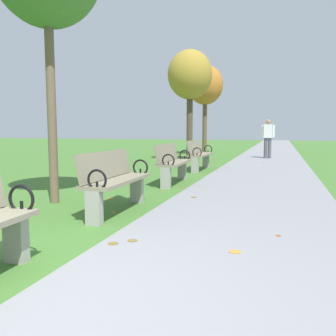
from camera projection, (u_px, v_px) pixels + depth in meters
name	position (u px, v px, depth m)	size (l,w,h in m)	color
paved_walkway	(271.00, 152.00, 19.08)	(2.73, 44.00, 0.02)	gray
park_bench_2	(115.00, 180.00, 5.20)	(0.50, 1.61, 0.90)	gray
park_bench_3	(172.00, 162.00, 7.97)	(0.53, 1.62, 0.90)	gray
park_bench_4	(199.00, 154.00, 10.60)	(0.48, 1.60, 0.90)	gray
tree_3	(190.00, 76.00, 13.33)	(1.68, 1.68, 4.19)	#4C3D2D
tree_4	(205.00, 86.00, 16.61)	(1.67, 1.67, 4.22)	brown
pedestrian_walking	(268.00, 137.00, 14.73)	(0.53, 0.23, 1.62)	#4C4C56
scattered_leaves	(173.00, 196.00, 6.49)	(4.53, 13.10, 0.02)	#AD6B23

